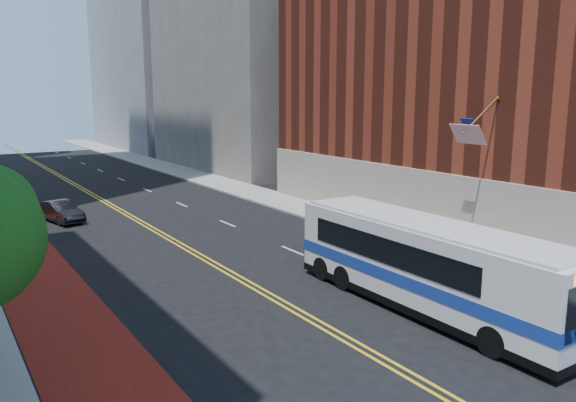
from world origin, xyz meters
The scene contains 10 objects.
ground centered at (0.00, 0.00, 0.00)m, with size 160.00×160.00×0.00m, color black.
sidewalk_right centered at (12.00, 30.00, 0.07)m, with size 4.00×140.00×0.15m, color gray.
bus_lane_paint centered at (-8.10, 30.00, 0.00)m, with size 3.60×140.00×0.01m, color maroon.
center_line_inner centered at (-0.18, 30.00, 0.00)m, with size 0.14×140.00×0.01m, color gold.
center_line_outer centered at (0.18, 30.00, 0.00)m, with size 0.14×140.00×0.01m, color gold.
lane_dashes centered at (4.80, 38.00, 0.01)m, with size 0.14×98.20×0.01m.
brick_building centered at (21.93, 12.00, 10.96)m, with size 18.73×36.00×22.00m.
construction_barriers centered at (9.60, 3.42, 0.68)m, with size 1.42×10.91×1.00m.
transit_bus centered at (4.51, 3.92, 1.90)m, with size 2.92×13.22×3.63m.
car_b centered at (-4.53, 28.73, 0.72)m, with size 1.53×4.37×1.44m, color black.
Camera 1 is at (-12.02, -11.33, 8.65)m, focal length 35.00 mm.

